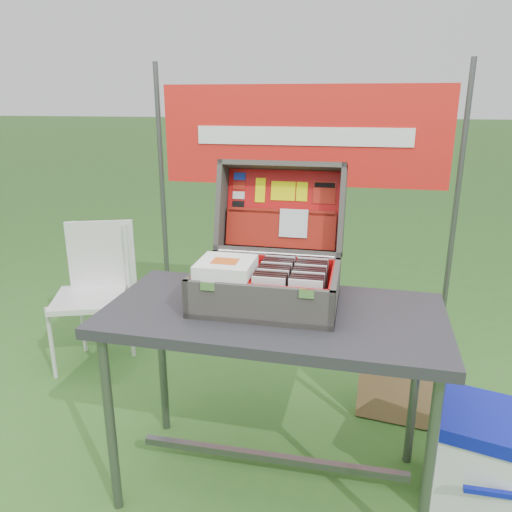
% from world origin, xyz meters
% --- Properties ---
extents(ground, '(80.00, 80.00, 0.00)m').
position_xyz_m(ground, '(0.00, 0.00, 0.00)').
color(ground, '#336623').
rests_on(ground, ground).
extents(table, '(1.24, 0.64, 0.77)m').
position_xyz_m(table, '(0.05, -0.10, 0.38)').
color(table, '#2B2B2E').
rests_on(table, ground).
extents(table_top, '(1.24, 0.64, 0.04)m').
position_xyz_m(table_top, '(0.05, -0.10, 0.75)').
color(table_top, '#2B2B2E').
rests_on(table_top, ground).
extents(table_leg_fl, '(0.04, 0.04, 0.73)m').
position_xyz_m(table_leg_fl, '(-0.50, -0.34, 0.36)').
color(table_leg_fl, '#59595B').
rests_on(table_leg_fl, ground).
extents(table_leg_fr, '(0.04, 0.04, 0.73)m').
position_xyz_m(table_leg_fr, '(0.61, -0.34, 0.36)').
color(table_leg_fr, '#59595B').
rests_on(table_leg_fr, ground).
extents(table_leg_bl, '(0.04, 0.04, 0.73)m').
position_xyz_m(table_leg_bl, '(-0.50, 0.15, 0.36)').
color(table_leg_bl, '#59595B').
rests_on(table_leg_bl, ground).
extents(table_leg_br, '(0.04, 0.04, 0.73)m').
position_xyz_m(table_leg_br, '(0.61, 0.15, 0.36)').
color(table_leg_br, '#59595B').
rests_on(table_leg_br, ground).
extents(table_brace, '(1.08, 0.03, 0.03)m').
position_xyz_m(table_brace, '(0.05, -0.10, 0.12)').
color(table_brace, '#59595B').
rests_on(table_brace, ground).
extents(suitcase, '(0.52, 0.53, 0.48)m').
position_xyz_m(suitcase, '(0.02, 0.01, 1.01)').
color(suitcase, '#5B5853').
rests_on(suitcase, table).
extents(suitcase_base_bottom, '(0.52, 0.37, 0.02)m').
position_xyz_m(suitcase_base_bottom, '(0.02, -0.05, 0.78)').
color(suitcase_base_bottom, '#5B5853').
rests_on(suitcase_base_bottom, table_top).
extents(suitcase_base_wall_front, '(0.52, 0.02, 0.14)m').
position_xyz_m(suitcase_base_wall_front, '(0.02, -0.23, 0.84)').
color(suitcase_base_wall_front, '#5B5853').
rests_on(suitcase_base_wall_front, table_top).
extents(suitcase_base_wall_back, '(0.52, 0.02, 0.14)m').
position_xyz_m(suitcase_base_wall_back, '(0.02, 0.13, 0.84)').
color(suitcase_base_wall_back, '#5B5853').
rests_on(suitcase_base_wall_back, table_top).
extents(suitcase_base_wall_left, '(0.02, 0.37, 0.14)m').
position_xyz_m(suitcase_base_wall_left, '(-0.23, -0.05, 0.84)').
color(suitcase_base_wall_left, '#5B5853').
rests_on(suitcase_base_wall_left, table_top).
extents(suitcase_base_wall_right, '(0.02, 0.37, 0.14)m').
position_xyz_m(suitcase_base_wall_right, '(0.27, -0.05, 0.84)').
color(suitcase_base_wall_right, '#5B5853').
rests_on(suitcase_base_wall_right, table_top).
extents(suitcase_liner_floor, '(0.48, 0.33, 0.01)m').
position_xyz_m(suitcase_liner_floor, '(0.02, -0.05, 0.79)').
color(suitcase_liner_floor, red).
rests_on(suitcase_liner_floor, suitcase_base_bottom).
extents(suitcase_latch_left, '(0.05, 0.01, 0.03)m').
position_xyz_m(suitcase_latch_left, '(-0.15, -0.24, 0.90)').
color(suitcase_latch_left, silver).
rests_on(suitcase_latch_left, suitcase_base_wall_front).
extents(suitcase_latch_right, '(0.05, 0.01, 0.03)m').
position_xyz_m(suitcase_latch_right, '(0.19, -0.24, 0.90)').
color(suitcase_latch_right, silver).
rests_on(suitcase_latch_right, suitcase_base_wall_front).
extents(suitcase_hinge, '(0.47, 0.02, 0.02)m').
position_xyz_m(suitcase_hinge, '(0.02, 0.14, 0.91)').
color(suitcase_hinge, silver).
rests_on(suitcase_hinge, suitcase_base_wall_back).
extents(suitcase_lid_back, '(0.52, 0.12, 0.36)m').
position_xyz_m(suitcase_lid_back, '(0.02, 0.31, 1.05)').
color(suitcase_lid_back, '#5B5853').
rests_on(suitcase_lid_back, suitcase_base_wall_back).
extents(suitcase_lid_rim_far, '(0.52, 0.14, 0.06)m').
position_xyz_m(suitcase_lid_rim_far, '(0.02, 0.30, 1.24)').
color(suitcase_lid_rim_far, '#5B5853').
rests_on(suitcase_lid_rim_far, suitcase_lid_back).
extents(suitcase_lid_rim_near, '(0.52, 0.14, 0.06)m').
position_xyz_m(suitcase_lid_rim_near, '(0.02, 0.21, 0.90)').
color(suitcase_lid_rim_near, '#5B5853').
rests_on(suitcase_lid_rim_near, suitcase_lid_back).
extents(suitcase_lid_rim_left, '(0.02, 0.23, 0.39)m').
position_xyz_m(suitcase_lid_rim_left, '(-0.23, 0.25, 1.07)').
color(suitcase_lid_rim_left, '#5B5853').
rests_on(suitcase_lid_rim_left, suitcase_lid_back).
extents(suitcase_lid_rim_right, '(0.02, 0.23, 0.39)m').
position_xyz_m(suitcase_lid_rim_right, '(0.27, 0.25, 1.07)').
color(suitcase_lid_rim_right, '#5B5853').
rests_on(suitcase_lid_rim_right, suitcase_lid_back).
extents(suitcase_lid_liner, '(0.48, 0.09, 0.32)m').
position_xyz_m(suitcase_lid_liner, '(0.02, 0.30, 1.06)').
color(suitcase_lid_liner, red).
rests_on(suitcase_lid_liner, suitcase_lid_back).
extents(suitcase_liner_wall_front, '(0.48, 0.01, 0.12)m').
position_xyz_m(suitcase_liner_wall_front, '(0.02, -0.21, 0.85)').
color(suitcase_liner_wall_front, red).
rests_on(suitcase_liner_wall_front, suitcase_base_bottom).
extents(suitcase_liner_wall_back, '(0.48, 0.01, 0.12)m').
position_xyz_m(suitcase_liner_wall_back, '(0.02, 0.11, 0.85)').
color(suitcase_liner_wall_back, red).
rests_on(suitcase_liner_wall_back, suitcase_base_bottom).
extents(suitcase_liner_wall_left, '(0.01, 0.33, 0.12)m').
position_xyz_m(suitcase_liner_wall_left, '(-0.22, -0.05, 0.85)').
color(suitcase_liner_wall_left, red).
rests_on(suitcase_liner_wall_left, suitcase_base_bottom).
extents(suitcase_liner_wall_right, '(0.01, 0.33, 0.12)m').
position_xyz_m(suitcase_liner_wall_right, '(0.26, -0.05, 0.85)').
color(suitcase_liner_wall_right, red).
rests_on(suitcase_liner_wall_right, suitcase_base_bottom).
extents(suitcase_lid_pocket, '(0.46, 0.07, 0.15)m').
position_xyz_m(suitcase_lid_pocket, '(0.02, 0.25, 0.98)').
color(suitcase_lid_pocket, maroon).
rests_on(suitcase_lid_pocket, suitcase_lid_liner).
extents(suitcase_pocket_edge, '(0.45, 0.02, 0.02)m').
position_xyz_m(suitcase_pocket_edge, '(0.02, 0.27, 1.05)').
color(suitcase_pocket_edge, maroon).
rests_on(suitcase_pocket_edge, suitcase_lid_pocket).
extents(suitcase_pocket_cd, '(0.12, 0.04, 0.11)m').
position_xyz_m(suitcase_pocket_cd, '(0.07, 0.24, 1.01)').
color(suitcase_pocket_cd, silver).
rests_on(suitcase_pocket_cd, suitcase_lid_pocket).
extents(lid_sticker_cc_a, '(0.05, 0.01, 0.03)m').
position_xyz_m(lid_sticker_cc_a, '(-0.17, 0.32, 1.18)').
color(lid_sticker_cc_a, '#1933B2').
rests_on(lid_sticker_cc_a, suitcase_lid_liner).
extents(lid_sticker_cc_b, '(0.05, 0.01, 0.03)m').
position_xyz_m(lid_sticker_cc_b, '(-0.17, 0.31, 1.14)').
color(lid_sticker_cc_b, '#AA1E11').
rests_on(lid_sticker_cc_b, suitcase_lid_liner).
extents(lid_sticker_cc_c, '(0.05, 0.01, 0.03)m').
position_xyz_m(lid_sticker_cc_c, '(-0.17, 0.30, 1.11)').
color(lid_sticker_cc_c, white).
rests_on(lid_sticker_cc_c, suitcase_lid_liner).
extents(lid_sticker_cc_d, '(0.05, 0.01, 0.03)m').
position_xyz_m(lid_sticker_cc_d, '(-0.17, 0.29, 1.07)').
color(lid_sticker_cc_d, black).
rests_on(lid_sticker_cc_d, suitcase_lid_liner).
extents(lid_card_neon_tall, '(0.04, 0.03, 0.10)m').
position_xyz_m(lid_card_neon_tall, '(-0.08, 0.31, 1.13)').
color(lid_card_neon_tall, '#E5E802').
rests_on(lid_card_neon_tall, suitcase_lid_liner).
extents(lid_card_neon_main, '(0.10, 0.02, 0.08)m').
position_xyz_m(lid_card_neon_main, '(0.02, 0.31, 1.13)').
color(lid_card_neon_main, '#E5E802').
rests_on(lid_card_neon_main, suitcase_lid_liner).
extents(lid_card_neon_small, '(0.05, 0.02, 0.08)m').
position_xyz_m(lid_card_neon_small, '(0.10, 0.31, 1.13)').
color(lid_card_neon_small, '#E5E802').
rests_on(lid_card_neon_small, suitcase_lid_liner).
extents(lid_sticker_band, '(0.09, 0.03, 0.09)m').
position_xyz_m(lid_sticker_band, '(0.19, 0.31, 1.13)').
color(lid_sticker_band, '#AA1E11').
rests_on(lid_sticker_band, suitcase_lid_liner).
extents(lid_sticker_band_bar, '(0.08, 0.01, 0.02)m').
position_xyz_m(lid_sticker_band_bar, '(0.19, 0.32, 1.16)').
color(lid_sticker_band_bar, black).
rests_on(lid_sticker_band_bar, suitcase_lid_liner).
extents(cd_left_0, '(0.12, 0.01, 0.13)m').
position_xyz_m(cd_left_0, '(0.05, -0.19, 0.86)').
color(cd_left_0, silver).
rests_on(cd_left_0, suitcase_liner_floor).
extents(cd_left_1, '(0.12, 0.01, 0.13)m').
position_xyz_m(cd_left_1, '(0.05, -0.17, 0.86)').
color(cd_left_1, black).
rests_on(cd_left_1, suitcase_liner_floor).
extents(cd_left_2, '(0.12, 0.01, 0.13)m').
position_xyz_m(cd_left_2, '(0.05, -0.15, 0.86)').
color(cd_left_2, black).
rests_on(cd_left_2, suitcase_liner_floor).
extents(cd_left_3, '(0.12, 0.01, 0.13)m').
position_xyz_m(cd_left_3, '(0.05, -0.13, 0.86)').
color(cd_left_3, black).
rests_on(cd_left_3, suitcase_liner_floor).
extents(cd_left_4, '(0.12, 0.01, 0.13)m').
position_xyz_m(cd_left_4, '(0.05, -0.11, 0.86)').
color(cd_left_4, silver).
rests_on(cd_left_4, suitcase_liner_floor).
extents(cd_left_5, '(0.12, 0.01, 0.13)m').
position_xyz_m(cd_left_5, '(0.05, -0.09, 0.86)').
color(cd_left_5, black).
rests_on(cd_left_5, suitcase_liner_floor).
extents(cd_left_6, '(0.12, 0.01, 0.13)m').
position_xyz_m(cd_left_6, '(0.05, -0.07, 0.86)').
color(cd_left_6, black).
rests_on(cd_left_6, suitcase_liner_floor).
extents(cd_left_7, '(0.12, 0.01, 0.13)m').
position_xyz_m(cd_left_7, '(0.05, -0.05, 0.86)').
color(cd_left_7, black).
rests_on(cd_left_7, suitcase_liner_floor).
extents(cd_left_8, '(0.12, 0.01, 0.13)m').
position_xyz_m(cd_left_8, '(0.05, -0.03, 0.86)').
color(cd_left_8, silver).
rests_on(cd_left_8, suitcase_liner_floor).
extents(cd_left_9, '(0.12, 0.01, 0.13)m').
position_xyz_m(cd_left_9, '(0.05, -0.01, 0.86)').
color(cd_left_9, black).
rests_on(cd_left_9, suitcase_liner_floor).
extents(cd_left_10, '(0.12, 0.01, 0.13)m').
position_xyz_m(cd_left_10, '(0.05, 0.01, 0.86)').
color(cd_left_10, black).
rests_on(cd_left_10, suitcase_liner_floor).
extents(cd_left_11, '(0.12, 0.01, 0.13)m').
position_xyz_m(cd_left_11, '(0.05, 0.03, 0.86)').
color(cd_left_11, black).
rests_on(cd_left_11, suitcase_liner_floor).
extents(cd_left_12, '(0.12, 0.01, 0.13)m').
position_xyz_m(cd_left_12, '(0.05, 0.05, 0.86)').
color(cd_left_12, silver).
rests_on(cd_left_12, suitcase_liner_floor).
extents(cd_left_13, '(0.12, 0.01, 0.13)m').
position_xyz_m(cd_left_13, '(0.05, 0.07, 0.86)').
color(cd_left_13, black).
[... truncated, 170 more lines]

